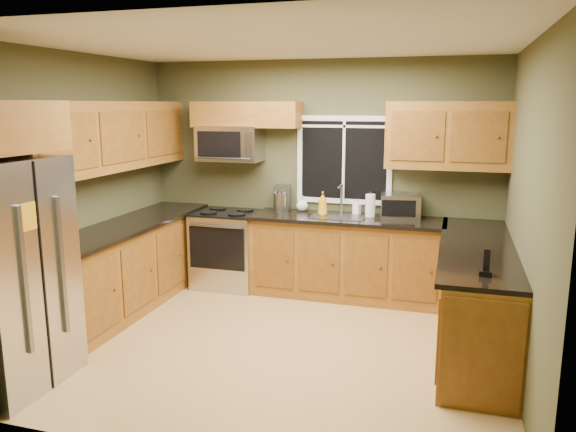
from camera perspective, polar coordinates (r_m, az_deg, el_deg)
The scene contains 28 objects.
floor at distance 5.36m, azimuth -1.62°, elevation -12.82°, with size 4.20×4.20×0.00m, color tan.
ceiling at distance 4.92m, azimuth -1.81°, elevation 17.22°, with size 4.20×4.20×0.00m, color white.
back_wall at distance 6.68m, azimuth 3.16°, elevation 4.06°, with size 4.20×4.20×0.00m, color #464528.
front_wall at distance 3.34m, azimuth -11.46°, elevation -3.56°, with size 4.20×4.20×0.00m, color #464528.
left_wall at distance 5.96m, azimuth -21.26°, elevation 2.42°, with size 3.60×3.60×0.00m, color #464528.
right_wall at distance 4.75m, azimuth 23.09°, elevation 0.17°, with size 3.60×3.60×0.00m, color #464528.
window at distance 6.58m, azimuth 5.70°, elevation 5.68°, with size 1.12×0.03×1.02m.
base_cabinets_left at distance 6.36m, azimuth -15.91°, elevation -5.04°, with size 0.60×2.65×0.90m, color brown.
countertop_left at distance 6.23m, azimuth -15.95°, elevation -0.91°, with size 0.65×2.65×0.04m, color black.
base_cabinets_back at distance 6.49m, azimuth 6.03°, elevation -4.33°, with size 2.17×0.60×0.90m, color brown.
countertop_back at distance 6.35m, azimuth 6.07°, elevation -0.30°, with size 2.17×0.65×0.04m, color black.
base_cabinets_peninsula at distance 5.48m, azimuth 18.61°, elevation -7.85°, with size 0.60×2.52×0.90m.
countertop_peninsula at distance 5.35m, azimuth 18.65°, elevation -3.05°, with size 0.65×2.50×0.04m, color black.
upper_cabinets_left at distance 6.20m, azimuth -17.69°, elevation 7.71°, with size 0.33×2.65×0.72m, color brown.
upper_cabinets_back_left at distance 6.72m, azimuth -4.29°, elevation 10.25°, with size 1.30×0.33×0.30m, color brown.
upper_cabinets_back_right at distance 6.29m, azimuth 15.92°, elevation 7.86°, with size 1.30×0.33×0.72m, color brown.
refrigerator at distance 4.86m, azimuth -26.86°, elevation -5.38°, with size 0.74×0.90×1.80m.
range at distance 6.86m, azimuth -6.15°, elevation -3.29°, with size 0.76×0.69×0.94m.
microwave at distance 6.78m, azimuth -5.93°, elevation 7.35°, with size 0.76×0.41×0.42m.
sink at distance 6.38m, azimuth 5.09°, elevation 0.07°, with size 0.60×0.42×0.36m.
toaster_oven at distance 6.39m, azimuth 11.33°, elevation 1.01°, with size 0.47×0.39×0.27m.
coffee_maker at distance 6.67m, azimuth -0.63°, elevation 1.73°, with size 0.21×0.26×0.30m.
kettle at distance 6.59m, azimuth -0.82°, elevation 1.51°, with size 0.16×0.16×0.28m.
paper_towel_roll at distance 6.40m, azimuth 8.35°, elevation 1.07°, with size 0.14×0.14×0.28m.
soap_bottle_a at distance 6.41m, azimuth 3.55°, elevation 1.27°, with size 0.11×0.11×0.27m, color orange.
soap_bottle_b at distance 6.54m, azimuth 7.02°, elevation 0.96°, with size 0.08×0.08×0.17m, color white.
soap_bottle_c at distance 6.68m, azimuth 1.44°, elevation 1.29°, with size 0.14×0.14×0.18m, color white.
cordless_phone at distance 4.43m, azimuth 19.51°, elevation -4.97°, with size 0.10×0.10×0.21m.
Camera 1 is at (1.54, -4.64, 2.20)m, focal length 35.00 mm.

